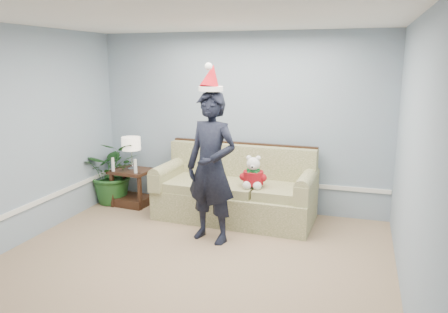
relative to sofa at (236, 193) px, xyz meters
name	(u,v)px	position (x,y,z in m)	size (l,w,h in m)	color
room_shell	(173,155)	(-0.08, -2.03, 0.97)	(4.54, 5.04, 2.74)	#A18467
wainscot_trim	(131,197)	(-1.25, -0.85, 0.07)	(4.49, 4.99, 0.06)	white
sofa	(236,193)	(0.00, 0.00, 0.00)	(2.31, 1.07, 1.06)	#616B32
side_table	(132,191)	(-1.74, 0.05, -0.15)	(0.65, 0.57, 0.58)	#3A2315
table_lamp	(131,145)	(-1.72, 0.04, 0.61)	(0.29, 0.29, 0.53)	silver
candle_pair	(124,166)	(-1.77, -0.13, 0.31)	(0.45, 0.06, 0.22)	silver
houseplant	(114,172)	(-2.08, 0.07, 0.14)	(0.93, 0.81, 1.04)	#1F501F
man	(211,168)	(-0.06, -0.90, 0.58)	(0.70, 0.46, 1.92)	black
santa_hat	(211,79)	(-0.06, -0.88, 1.68)	(0.37, 0.40, 0.35)	white
teddy_bear	(253,176)	(0.32, -0.25, 0.34)	(0.31, 0.33, 0.46)	white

